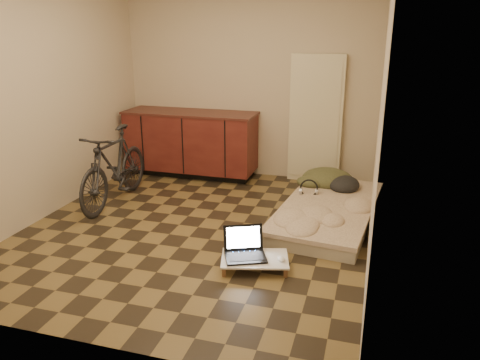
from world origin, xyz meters
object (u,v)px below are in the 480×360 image
(lap_desk, at_px, (255,259))
(laptop, at_px, (245,250))
(futon, at_px, (328,211))
(bicycle, at_px, (114,163))

(lap_desk, height_order, laptop, laptop)
(futon, distance_m, laptop, 1.43)
(bicycle, distance_m, laptop, 2.21)
(bicycle, bearing_deg, lap_desk, -29.98)
(bicycle, xyz_separation_m, futon, (2.50, 0.24, -0.42))
(bicycle, xyz_separation_m, lap_desk, (2.00, -1.07, -0.42))
(lap_desk, bearing_deg, laptop, 155.63)
(bicycle, relative_size, lap_desk, 2.34)
(bicycle, relative_size, laptop, 3.42)
(bicycle, distance_m, lap_desk, 2.31)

